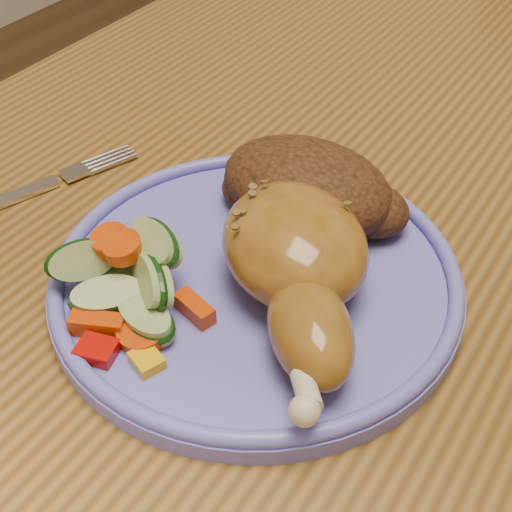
# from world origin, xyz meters

# --- Properties ---
(dining_table) EXTENTS (0.90, 1.40, 0.75)m
(dining_table) POSITION_xyz_m (0.00, 0.00, 0.67)
(dining_table) COLOR brown
(dining_table) RESTS_ON ground
(plate) EXTENTS (0.26, 0.26, 0.01)m
(plate) POSITION_xyz_m (-0.10, -0.05, 0.76)
(plate) COLOR #6262C8
(plate) RESTS_ON dining_table
(plate_rim) EXTENTS (0.26, 0.26, 0.01)m
(plate_rim) POSITION_xyz_m (-0.10, -0.05, 0.77)
(plate_rim) COLOR #6262C8
(plate_rim) RESTS_ON plate
(chicken_leg) EXTENTS (0.15, 0.17, 0.06)m
(chicken_leg) POSITION_xyz_m (-0.07, -0.06, 0.79)
(chicken_leg) COLOR #95631F
(chicken_leg) RESTS_ON plate
(rice_pilaf) EXTENTS (0.13, 0.09, 0.05)m
(rice_pilaf) POSITION_xyz_m (-0.10, 0.02, 0.78)
(rice_pilaf) COLOR #482712
(rice_pilaf) RESTS_ON plate
(vegetable_pile) EXTENTS (0.11, 0.10, 0.05)m
(vegetable_pile) POSITION_xyz_m (-0.15, -0.11, 0.78)
(vegetable_pile) COLOR #A50A05
(vegetable_pile) RESTS_ON plate
(fork) EXTENTS (0.07, 0.15, 0.00)m
(fork) POSITION_xyz_m (-0.30, -0.07, 0.75)
(fork) COLOR silver
(fork) RESTS_ON dining_table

